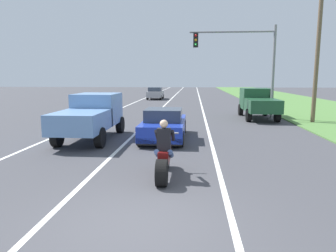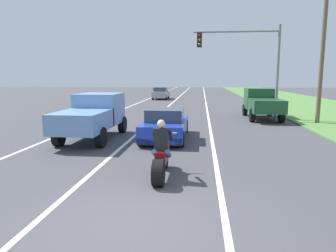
{
  "view_description": "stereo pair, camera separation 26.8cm",
  "coord_description": "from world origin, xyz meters",
  "px_view_note": "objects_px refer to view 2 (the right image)",
  "views": [
    {
      "loc": [
        1.04,
        -5.41,
        2.73
      ],
      "look_at": [
        0.13,
        5.53,
        1.0
      ],
      "focal_mm": 33.11,
      "sensor_mm": 36.0,
      "label": 1
    },
    {
      "loc": [
        1.31,
        -5.38,
        2.73
      ],
      "look_at": [
        0.13,
        5.53,
        1.0
      ],
      "focal_mm": 33.11,
      "sensor_mm": 36.0,
      "label": 2
    }
  ],
  "objects_px": {
    "sports_car_blue": "(165,125)",
    "pickup_truck_left_lane_light_blue": "(93,114)",
    "motorcycle_with_rider": "(161,157)",
    "traffic_light_mast_near": "(250,56)",
    "pickup_truck_right_shoulder_dark_green": "(262,102)",
    "distant_car_far_ahead": "(161,93)"
  },
  "relations": [
    {
      "from": "sports_car_blue",
      "to": "pickup_truck_left_lane_light_blue",
      "type": "xyz_separation_m",
      "value": [
        -3.2,
        -0.32,
        0.48
      ]
    },
    {
      "from": "sports_car_blue",
      "to": "pickup_truck_right_shoulder_dark_green",
      "type": "relative_size",
      "value": 0.9
    },
    {
      "from": "traffic_light_mast_near",
      "to": "distant_car_far_ahead",
      "type": "relative_size",
      "value": 1.5
    },
    {
      "from": "sports_car_blue",
      "to": "traffic_light_mast_near",
      "type": "relative_size",
      "value": 0.72
    },
    {
      "from": "pickup_truck_right_shoulder_dark_green",
      "to": "distant_car_far_ahead",
      "type": "xyz_separation_m",
      "value": [
        -9.07,
        17.59,
        -0.33
      ]
    },
    {
      "from": "pickup_truck_left_lane_light_blue",
      "to": "pickup_truck_right_shoulder_dark_green",
      "type": "xyz_separation_m",
      "value": [
        8.78,
        7.78,
        0.0
      ]
    },
    {
      "from": "sports_car_blue",
      "to": "traffic_light_mast_near",
      "type": "xyz_separation_m",
      "value": [
        4.64,
        7.18,
        3.43
      ]
    },
    {
      "from": "pickup_truck_right_shoulder_dark_green",
      "to": "distant_car_far_ahead",
      "type": "height_order",
      "value": "pickup_truck_right_shoulder_dark_green"
    },
    {
      "from": "motorcycle_with_rider",
      "to": "pickup_truck_left_lane_light_blue",
      "type": "xyz_separation_m",
      "value": [
        -3.72,
        5.14,
        0.51
      ]
    },
    {
      "from": "sports_car_blue",
      "to": "distant_car_far_ahead",
      "type": "bearing_deg",
      "value": 97.93
    },
    {
      "from": "sports_car_blue",
      "to": "pickup_truck_left_lane_light_blue",
      "type": "distance_m",
      "value": 3.25
    },
    {
      "from": "pickup_truck_left_lane_light_blue",
      "to": "traffic_light_mast_near",
      "type": "relative_size",
      "value": 0.8
    },
    {
      "from": "sports_car_blue",
      "to": "traffic_light_mast_near",
      "type": "distance_m",
      "value": 9.21
    },
    {
      "from": "motorcycle_with_rider",
      "to": "pickup_truck_left_lane_light_blue",
      "type": "height_order",
      "value": "pickup_truck_left_lane_light_blue"
    },
    {
      "from": "motorcycle_with_rider",
      "to": "pickup_truck_right_shoulder_dark_green",
      "type": "bearing_deg",
      "value": 68.63
    },
    {
      "from": "traffic_light_mast_near",
      "to": "pickup_truck_left_lane_light_blue",
      "type": "bearing_deg",
      "value": -136.25
    },
    {
      "from": "pickup_truck_right_shoulder_dark_green",
      "to": "distant_car_far_ahead",
      "type": "distance_m",
      "value": 19.79
    },
    {
      "from": "motorcycle_with_rider",
      "to": "pickup_truck_left_lane_light_blue",
      "type": "relative_size",
      "value": 0.46
    },
    {
      "from": "sports_car_blue",
      "to": "pickup_truck_left_lane_light_blue",
      "type": "bearing_deg",
      "value": -174.27
    },
    {
      "from": "motorcycle_with_rider",
      "to": "pickup_truck_right_shoulder_dark_green",
      "type": "xyz_separation_m",
      "value": [
        5.06,
        12.92,
        0.51
      ]
    },
    {
      "from": "motorcycle_with_rider",
      "to": "pickup_truck_right_shoulder_dark_green",
      "type": "height_order",
      "value": "pickup_truck_right_shoulder_dark_green"
    },
    {
      "from": "sports_car_blue",
      "to": "pickup_truck_left_lane_light_blue",
      "type": "relative_size",
      "value": 0.9
    }
  ]
}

